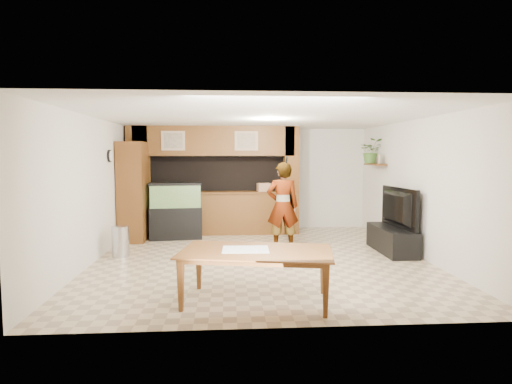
{
  "coord_description": "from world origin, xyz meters",
  "views": [
    {
      "loc": [
        -0.61,
        -7.83,
        1.93
      ],
      "look_at": [
        -0.03,
        0.6,
        1.19
      ],
      "focal_mm": 30.0,
      "sensor_mm": 36.0,
      "label": 1
    }
  ],
  "objects": [
    {
      "name": "person",
      "position": [
        0.52,
        0.7,
        0.89
      ],
      "size": [
        0.65,
        0.43,
        1.78
      ],
      "primitive_type": "imported",
      "rotation": [
        0.0,
        0.0,
        3.15
      ],
      "color": "tan",
      "rests_on": "floor"
    },
    {
      "name": "counter_box",
      "position": [
        0.28,
        2.45,
        1.14
      ],
      "size": [
        0.34,
        0.27,
        0.2
      ],
      "primitive_type": "cube",
      "rotation": [
        0.0,
        0.0,
        0.24
      ],
      "color": "tan",
      "rests_on": "partition"
    },
    {
      "name": "trash_can",
      "position": [
        -2.63,
        0.28,
        0.29
      ],
      "size": [
        0.32,
        0.32,
        0.58
      ],
      "primitive_type": "cylinder",
      "color": "#B2B2B7",
      "rests_on": "floor"
    },
    {
      "name": "potted_plant",
      "position": [
        2.82,
        2.16,
        2.01
      ],
      "size": [
        0.6,
        0.55,
        0.59
      ],
      "primitive_type": "imported",
      "rotation": [
        0.0,
        0.0,
        -0.18
      ],
      "color": "#42702C",
      "rests_on": "wall_shelf"
    },
    {
      "name": "floor",
      "position": [
        0.0,
        0.0,
        0.0
      ],
      "size": [
        6.5,
        6.5,
        0.0
      ],
      "primitive_type": "plane",
      "color": "#CBB58D",
      "rests_on": "ground"
    },
    {
      "name": "pantry_cabinet",
      "position": [
        -2.7,
        1.85,
        1.1
      ],
      "size": [
        0.55,
        0.9,
        2.21
      ],
      "primitive_type": "cube",
      "color": "brown",
      "rests_on": "floor"
    },
    {
      "name": "partition",
      "position": [
        -0.95,
        2.64,
        1.31
      ],
      "size": [
        4.2,
        0.99,
        2.6
      ],
      "color": "brown",
      "rests_on": "floor"
    },
    {
      "name": "television",
      "position": [
        2.65,
        0.32,
        0.89
      ],
      "size": [
        0.3,
        1.39,
        0.79
      ],
      "primitive_type": "imported",
      "rotation": [
        0.0,
        0.0,
        1.66
      ],
      "color": "black",
      "rests_on": "tv_stand"
    },
    {
      "name": "microphone",
      "position": [
        0.57,
        0.54,
        1.82
      ],
      "size": [
        0.03,
        0.1,
        0.16
      ],
      "primitive_type": "cylinder",
      "rotation": [
        0.44,
        0.0,
        0.0
      ],
      "color": "black",
      "rests_on": "person"
    },
    {
      "name": "dining_table",
      "position": [
        -0.24,
        -2.42,
        0.34
      ],
      "size": [
        2.12,
        1.43,
        0.69
      ],
      "primitive_type": "imported",
      "rotation": [
        0.0,
        0.0,
        -0.18
      ],
      "color": "brown",
      "rests_on": "floor"
    },
    {
      "name": "wall_clock",
      "position": [
        -2.97,
        1.0,
        1.9
      ],
      "size": [
        0.05,
        0.25,
        0.25
      ],
      "color": "black",
      "rests_on": "wall_left"
    },
    {
      "name": "photo_frame",
      "position": [
        2.85,
        1.72,
        1.83
      ],
      "size": [
        0.06,
        0.17,
        0.22
      ],
      "primitive_type": "cube",
      "rotation": [
        0.0,
        0.0,
        -0.19
      ],
      "color": "tan",
      "rests_on": "wall_shelf"
    },
    {
      "name": "wall_back",
      "position": [
        0.0,
        3.25,
        1.3
      ],
      "size": [
        6.0,
        0.0,
        6.0
      ],
      "primitive_type": "plane",
      "rotation": [
        1.57,
        0.0,
        0.0
      ],
      "color": "silver",
      "rests_on": "floor"
    },
    {
      "name": "ceiling",
      "position": [
        0.0,
        0.0,
        2.6
      ],
      "size": [
        6.5,
        6.5,
        0.0
      ],
      "primitive_type": "plane",
      "color": "white",
      "rests_on": "wall_back"
    },
    {
      "name": "tv_stand",
      "position": [
        2.65,
        0.32,
        0.25
      ],
      "size": [
        0.54,
        1.47,
        0.49
      ],
      "primitive_type": "cube",
      "color": "black",
      "rests_on": "floor"
    },
    {
      "name": "wall_shelf",
      "position": [
        2.85,
        1.95,
        1.7
      ],
      "size": [
        0.25,
        0.9,
        0.04
      ],
      "primitive_type": "cube",
      "color": "brown",
      "rests_on": "wall_right"
    },
    {
      "name": "wall_right",
      "position": [
        3.0,
        0.0,
        1.3
      ],
      "size": [
        0.0,
        6.5,
        6.5
      ],
      "primitive_type": "plane",
      "rotation": [
        1.57,
        0.0,
        -1.57
      ],
      "color": "silver",
      "rests_on": "floor"
    },
    {
      "name": "newspaper_a",
      "position": [
        -0.37,
        -2.34,
        0.69
      ],
      "size": [
        0.62,
        0.46,
        0.01
      ],
      "primitive_type": "cube",
      "rotation": [
        0.0,
        0.0,
        -0.04
      ],
      "color": "silver",
      "rests_on": "dining_table"
    },
    {
      "name": "aquarium",
      "position": [
        -1.78,
        1.95,
        0.63
      ],
      "size": [
        1.17,
        0.44,
        1.3
      ],
      "rotation": [
        0.0,
        0.0,
        0.1
      ],
      "color": "black",
      "rests_on": "floor"
    },
    {
      "name": "wall_left",
      "position": [
        -3.0,
        0.0,
        1.3
      ],
      "size": [
        0.0,
        6.5,
        6.5
      ],
      "primitive_type": "plane",
      "rotation": [
        1.57,
        0.0,
        1.57
      ],
      "color": "silver",
      "rests_on": "floor"
    }
  ]
}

